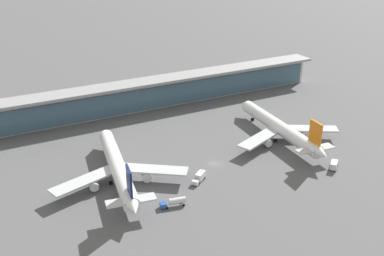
# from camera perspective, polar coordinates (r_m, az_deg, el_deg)

# --- Properties ---
(ground_plane) EXTENTS (1200.00, 1200.00, 0.00)m
(ground_plane) POSITION_cam_1_polar(r_m,az_deg,el_deg) (175.91, 2.86, -4.54)
(ground_plane) COLOR #515154
(airliner_left_stand) EXTENTS (48.91, 64.25, 17.15)m
(airliner_left_stand) POSITION_cam_1_polar(r_m,az_deg,el_deg) (163.74, -9.42, -5.01)
(airliner_left_stand) COLOR white
(airliner_left_stand) RESTS_ON ground
(airliner_centre_stand) EXTENTS (49.41, 64.45, 17.15)m
(airliner_centre_stand) POSITION_cam_1_polar(r_m,az_deg,el_deg) (196.95, 11.17, -0.00)
(airliner_centre_stand) COLOR white
(airliner_centre_stand) RESTS_ON ground
(service_truck_near_nose_blue) EXTENTS (8.87, 3.95, 2.95)m
(service_truck_near_nose_blue) POSITION_cam_1_polar(r_m,az_deg,el_deg) (149.59, -2.28, -9.35)
(service_truck_near_nose_blue) COLOR #234C9E
(service_truck_near_nose_blue) RESTS_ON ground
(service_truck_under_wing_grey) EXTENTS (7.11, 6.40, 3.10)m
(service_truck_under_wing_grey) POSITION_cam_1_polar(r_m,az_deg,el_deg) (179.91, 17.62, -4.44)
(service_truck_under_wing_grey) COLOR gray
(service_truck_under_wing_grey) RESTS_ON ground
(service_truck_mid_apron_white) EXTENTS (7.25, 6.16, 3.10)m
(service_truck_mid_apron_white) POSITION_cam_1_polar(r_m,az_deg,el_deg) (163.24, 0.95, -6.25)
(service_truck_mid_apron_white) COLOR silver
(service_truck_mid_apron_white) RESTS_ON ground
(service_truck_by_tail_red) EXTENTS (2.50, 6.92, 2.70)m
(service_truck_by_tail_red) POSITION_cam_1_polar(r_m,az_deg,el_deg) (200.20, 14.92, -1.42)
(service_truck_by_tail_red) COLOR #B21E1E
(service_truck_by_tail_red) RESTS_ON ground
(terminal_building) EXTENTS (200.27, 12.80, 15.20)m
(terminal_building) POSITION_cam_1_polar(r_m,az_deg,el_deg) (228.48, -5.76, 4.39)
(terminal_building) COLOR beige
(terminal_building) RESTS_ON ground
(safety_cone_alpha) EXTENTS (0.62, 0.62, 0.70)m
(safety_cone_alpha) POSITION_cam_1_polar(r_m,az_deg,el_deg) (149.50, -7.17, -10.20)
(safety_cone_alpha) COLOR orange
(safety_cone_alpha) RESTS_ON ground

